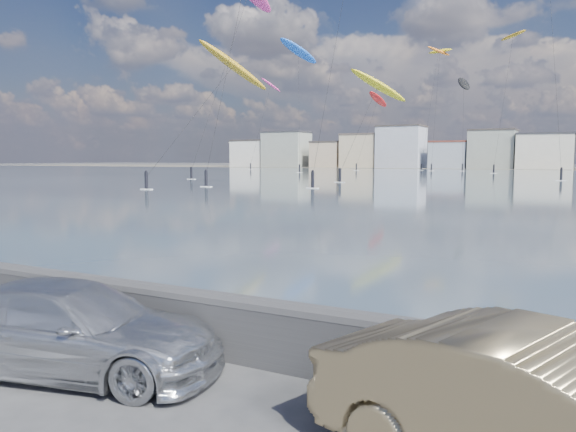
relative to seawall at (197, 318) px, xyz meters
The scene contains 16 objects.
ground 2.76m from the seawall, 90.00° to the right, with size 700.00×700.00×0.00m, color #333335.
bay_water 88.80m from the seawall, 90.00° to the left, with size 500.00×177.00×0.00m, color #323C4E.
far_shore_strip 197.30m from the seawall, 90.00° to the left, with size 500.00×60.00×0.00m, color #4C473D.
seawall is the anchor object (origin of this frame).
far_buildings 183.39m from the seawall, 89.59° to the left, with size 240.79×13.26×14.60m.
car_silver 1.93m from the seawall, 125.96° to the right, with size 1.88×4.63×1.34m, color silver.
car_champagne 5.62m from the seawall, 17.67° to the right, with size 1.64×4.70×1.55m, color tan.
kitesurfer_2 131.82m from the seawall, 116.24° to the left, with size 8.92×11.63×32.56m.
kitesurfer_3 162.30m from the seawall, 101.84° to the left, with size 9.10×19.41×34.48m.
kitesurfer_4 159.68m from the seawall, 101.97° to the left, with size 6.43×10.30×34.59m.
kitesurfer_6 160.87m from the seawall, 99.41° to the left, with size 7.17×20.95×27.03m.
kitesurfer_8 75.37m from the seawall, 106.84° to the left, with size 8.49×12.24×16.32m.
kitesurfer_11 63.04m from the seawall, 122.92° to the left, with size 7.50×19.50×17.94m.
kitesurfer_12 138.99m from the seawall, 94.68° to the left, with size 7.70×17.31×32.76m.
kitesurfer_13 170.84m from the seawall, 119.38° to the left, with size 6.02×19.19×28.71m.
kitesurfer_14 150.24m from the seawall, 107.94° to the left, with size 6.19×11.93×21.67m.
Camera 1 is at (5.54, -4.54, 3.19)m, focal length 35.00 mm.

